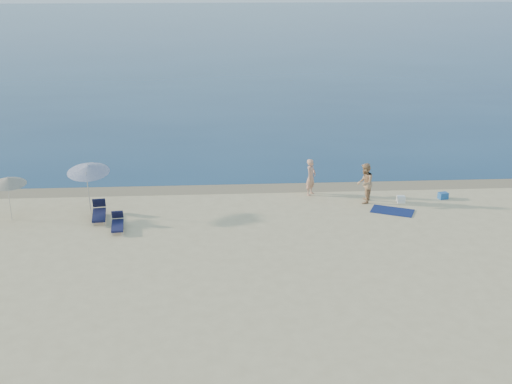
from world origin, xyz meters
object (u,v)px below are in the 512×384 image
blue_cooler (443,196)px  umbrella_near (88,169)px  person_left (311,177)px  person_right (365,183)px

blue_cooler → umbrella_near: 16.61m
person_left → blue_cooler: bearing=-65.4°
person_right → blue_cooler: size_ratio=4.39×
person_left → person_right: person_right is taller
umbrella_near → blue_cooler: bearing=1.3°
blue_cooler → person_right: bearing=170.4°
blue_cooler → person_left: bearing=157.6°
person_right → blue_cooler: 3.98m
person_right → umbrella_near: (-12.58, -0.55, 1.14)m
person_right → umbrella_near: bearing=-68.9°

